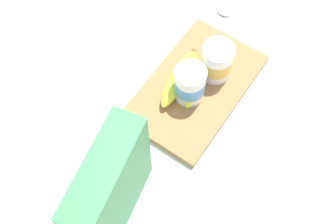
{
  "coord_description": "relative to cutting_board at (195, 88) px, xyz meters",
  "views": [
    {
      "loc": [
        0.46,
        0.23,
        0.89
      ],
      "look_at": [
        0.11,
        0.0,
        0.07
      ],
      "focal_mm": 46.13,
      "sensor_mm": 36.0,
      "label": 1
    }
  ],
  "objects": [
    {
      "name": "cereal_box",
      "position": [
        0.33,
        0.02,
        0.12
      ],
      "size": [
        0.22,
        0.1,
        0.25
      ],
      "primitive_type": "cube",
      "rotation": [
        0.0,
        0.0,
        0.2
      ],
      "color": "#38844C",
      "rests_on": "ground_plane"
    },
    {
      "name": "cutting_board",
      "position": [
        0.0,
        0.0,
        0.0
      ],
      "size": [
        0.34,
        0.21,
        0.02
      ],
      "primitive_type": "cube",
      "color": "olive",
      "rests_on": "ground_plane"
    },
    {
      "name": "banana_bunch",
      "position": [
        0.01,
        -0.03,
        0.03
      ],
      "size": [
        0.18,
        0.11,
        0.04
      ],
      "color": "yellow",
      "rests_on": "cutting_board"
    },
    {
      "name": "spoon",
      "position": [
        -0.23,
        -0.04,
        -0.0
      ],
      "size": [
        0.02,
        0.13,
        0.01
      ],
      "color": "silver",
      "rests_on": "ground_plane"
    },
    {
      "name": "yogurt_cup_back",
      "position": [
        0.03,
        0.0,
        0.06
      ],
      "size": [
        0.07,
        0.07,
        0.1
      ],
      "color": "white",
      "rests_on": "cutting_board"
    },
    {
      "name": "yogurt_cup_front",
      "position": [
        -0.06,
        0.02,
        0.06
      ],
      "size": [
        0.07,
        0.07,
        0.1
      ],
      "color": "white",
      "rests_on": "cutting_board"
    },
    {
      "name": "ground_plane",
      "position": [
        0.0,
        0.0,
        -0.01
      ],
      "size": [
        2.4,
        2.4,
        0.0
      ],
      "primitive_type": "plane",
      "color": "silver"
    }
  ]
}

